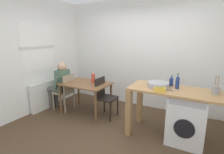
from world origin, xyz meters
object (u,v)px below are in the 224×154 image
Objects in this scene: washing_machine at (187,119)px; bottle_tall_green at (171,81)px; chair_person_seat at (66,90)px; mixing_bowl at (160,89)px; bottle_squat_brown at (177,82)px; chair_opposite at (104,95)px; utensil_crock at (216,90)px; seated_person at (60,83)px; vase at (93,78)px; dining_table at (86,87)px.

bottle_tall_green is at bearing 148.96° from washing_machine.
chair_person_seat is 4.48× the size of mixing_bowl.
chair_person_seat is 3.36× the size of bottle_squat_brown.
chair_opposite is (1.02, 0.14, 0.00)m from chair_person_seat.
utensil_crock is at bearing -12.17° from bottle_tall_green.
mixing_bowl is at bearing -98.11° from seated_person.
seated_person reaches higher than bottle_tall_green.
utensil_crock reaches higher than vase.
dining_table is 0.71m from seated_person.
bottle_tall_green reaches higher than dining_table.
washing_machine is at bearing 24.01° from mixing_bowl.
bottle_tall_green is 0.42m from mixing_bowl.
bottle_squat_brown is at bearing -45.86° from bottle_tall_green.
chair_opposite reaches higher than washing_machine.
dining_table is 1.22× the size of chair_opposite.
utensil_crock is at bearing 17.12° from mixing_bowl.
mixing_bowl reaches higher than washing_machine.
bottle_tall_green is (2.61, 0.19, 0.34)m from seated_person.
mixing_bowl reaches higher than vase.
chair_person_seat is (-0.55, -0.10, -0.14)m from dining_table.
chair_opposite is 1.51m from bottle_tall_green.
washing_machine is 4.28× the size of mixing_bowl.
dining_table is at bearing 178.65° from bottle_squat_brown.
washing_machine is at bearing -31.04° from bottle_tall_green.
bottle_tall_green is at bearing 90.46° from chair_opposite.
seated_person is at bearing 179.68° from washing_machine.
seated_person is (-0.71, -0.10, 0.03)m from dining_table.
seated_person is at bearing -166.55° from vase.
chair_opposite is at bearing 176.84° from utensil_crock.
mixing_bowl is 1.71m from vase.
bottle_tall_green is 0.73× the size of bottle_squat_brown.
seated_person is 1.40× the size of washing_machine.
chair_person_seat is 4.03× the size of vase.
dining_table is 1.22× the size of chair_person_seat.
chair_opposite is 4.03× the size of vase.
seated_person reaches higher than chair_person_seat.
utensil_crock is at bearing -2.11° from bottle_squat_brown.
utensil_crock is (2.14, -0.12, 0.48)m from chair_opposite.
chair_person_seat is 1.05× the size of washing_machine.
washing_machine is at bearing -93.75° from chair_person_seat.
bottle_tall_green is at bearing -89.10° from seated_person.
bottle_tall_green is at bearing 167.83° from utensil_crock.
bottle_tall_green is at bearing -89.04° from chair_person_seat.
bottle_tall_green is at bearing 2.51° from dining_table.
vase is (-1.75, 0.02, -0.16)m from bottle_tall_green.
dining_table is 1.85m from mixing_bowl.
vase is at bearing -79.77° from seated_person.
bottle_squat_brown is (2.74, 0.06, 0.37)m from seated_person.
seated_person reaches higher than bottle_squat_brown.
bottle_squat_brown reaches higher than mixing_bowl.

